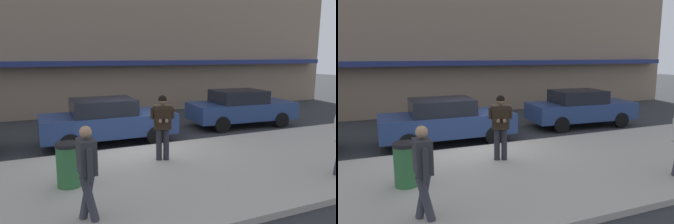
{
  "view_description": "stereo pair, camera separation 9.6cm",
  "coord_description": "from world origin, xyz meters",
  "views": [
    {
      "loc": [
        -3.06,
        -9.86,
        3.01
      ],
      "look_at": [
        0.41,
        -1.9,
        1.49
      ],
      "focal_mm": 35.0,
      "sensor_mm": 36.0,
      "label": 1
    },
    {
      "loc": [
        -2.98,
        -9.9,
        3.01
      ],
      "look_at": [
        0.41,
        -1.9,
        1.49
      ],
      "focal_mm": 35.0,
      "sensor_mm": 36.0,
      "label": 2
    }
  ],
  "objects": [
    {
      "name": "ground_plane",
      "position": [
        0.0,
        0.0,
        0.0
      ],
      "size": [
        80.0,
        80.0,
        0.0
      ],
      "primitive_type": "plane",
      "color": "#2B2D30"
    },
    {
      "name": "sidewalk",
      "position": [
        1.0,
        -2.85,
        0.07
      ],
      "size": [
        32.0,
        5.3,
        0.14
      ],
      "primitive_type": "cube",
      "color": "#A8A399",
      "rests_on": "ground"
    },
    {
      "name": "curb_paint_line",
      "position": [
        1.0,
        0.05,
        0.0
      ],
      "size": [
        28.0,
        0.12,
        0.01
      ],
      "primitive_type": "cube",
      "color": "silver",
      "rests_on": "ground"
    },
    {
      "name": "storefront_facade",
      "position": [
        1.0,
        8.49,
        5.42
      ],
      "size": [
        28.0,
        4.7,
        10.86
      ],
      "color": "#84705B",
      "rests_on": "ground"
    },
    {
      "name": "parked_sedan_mid",
      "position": [
        -0.58,
        1.04,
        0.79
      ],
      "size": [
        4.52,
        1.98,
        1.54
      ],
      "color": "navy",
      "rests_on": "ground"
    },
    {
      "name": "parked_sedan_far",
      "position": [
        5.28,
        1.52,
        0.79
      ],
      "size": [
        4.61,
        2.16,
        1.54
      ],
      "color": "navy",
      "rests_on": "ground"
    },
    {
      "name": "man_texting_on_phone",
      "position": [
        0.28,
        -1.82,
        1.25
      ],
      "size": [
        0.62,
        0.64,
        1.81
      ],
      "color": "#23232B",
      "rests_on": "sidewalk"
    },
    {
      "name": "pedestrian_with_bag",
      "position": [
        -2.19,
        -4.37,
        1.11
      ],
      "size": [
        0.34,
        0.72,
        1.7
      ],
      "color": "#33333D",
      "rests_on": "sidewalk"
    },
    {
      "name": "trash_bin",
      "position": [
        -2.32,
        -2.68,
        0.63
      ],
      "size": [
        0.55,
        0.55,
        0.98
      ],
      "color": "#2D6638",
      "rests_on": "sidewalk"
    }
  ]
}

